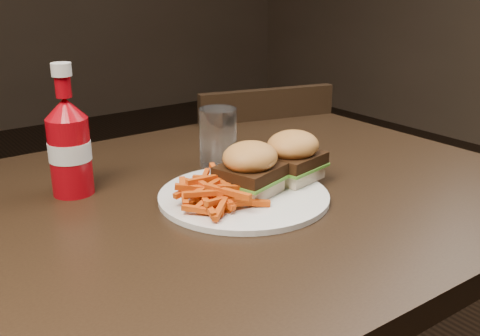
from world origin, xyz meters
TOP-DOWN VIEW (x-y plane):
  - dining_table at (0.00, 0.00)m, footprint 1.20×0.80m
  - chair_far at (0.47, 0.50)m, footprint 0.45×0.45m
  - plate at (0.08, -0.04)m, footprint 0.27×0.27m
  - sandwich_half_a at (0.09, -0.05)m, footprint 0.10×0.10m
  - sandwich_half_b at (0.18, -0.04)m, footprint 0.10×0.09m
  - fries_pile at (0.01, -0.05)m, footprint 0.13×0.13m
  - ketchup_bottle at (-0.13, 0.14)m, footprint 0.07×0.07m
  - tumbler at (0.14, 0.12)m, footprint 0.08×0.08m

SIDE VIEW (x-z plane):
  - chair_far at x=0.47m, z-range 0.41..0.45m
  - dining_table at x=0.00m, z-range 0.71..0.75m
  - plate at x=0.08m, z-range 0.75..0.76m
  - sandwich_half_a at x=0.09m, z-range 0.76..0.78m
  - sandwich_half_b at x=0.18m, z-range 0.76..0.78m
  - fries_pile at x=0.01m, z-range 0.76..0.80m
  - tumbler at x=0.14m, z-range 0.75..0.86m
  - ketchup_bottle at x=-0.13m, z-range 0.74..0.88m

